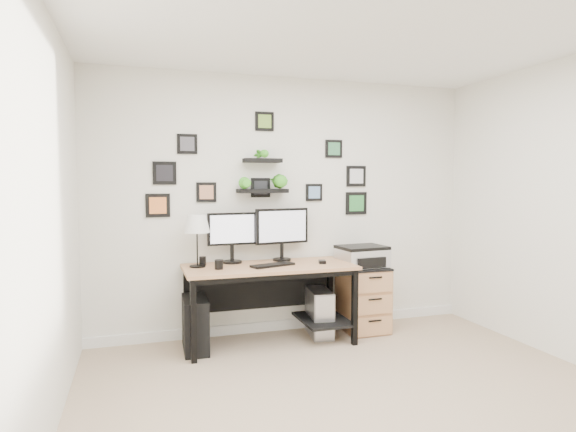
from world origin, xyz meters
name	(u,v)px	position (x,y,z in m)	size (l,w,h in m)	color
room	(289,324)	(0.00, 1.98, 0.05)	(4.00, 4.00, 4.00)	tan
desk	(272,277)	(-0.27, 1.67, 0.63)	(1.60, 0.70, 0.75)	tan
monitor_left	(232,234)	(-0.62, 1.86, 1.04)	(0.48, 0.20, 0.49)	black
monitor_right	(282,230)	(-0.11, 1.86, 1.06)	(0.56, 0.21, 0.53)	black
keyboard	(273,265)	(-0.29, 1.57, 0.76)	(0.43, 0.14, 0.02)	black
mouse	(322,262)	(0.21, 1.58, 0.77)	(0.07, 0.10, 0.03)	black
table_lamp	(197,225)	(-0.97, 1.74, 1.14)	(0.24, 0.24, 0.49)	black
mug	(219,265)	(-0.80, 1.57, 0.79)	(0.08, 0.08, 0.09)	black
pen_cup	(203,261)	(-0.91, 1.83, 0.79)	(0.06, 0.06, 0.08)	black
pc_tower_black	(195,324)	(-1.01, 1.64, 0.24)	(0.22, 0.49, 0.49)	black
pc_tower_grey	(319,312)	(0.24, 1.71, 0.23)	(0.27, 0.49, 0.46)	gray
file_cabinet	(363,298)	(0.73, 1.72, 0.34)	(0.43, 0.53, 0.67)	tan
printer	(362,256)	(0.70, 1.71, 0.78)	(0.50, 0.42, 0.21)	silver
wall_decor	(264,173)	(-0.28, 1.93, 1.62)	(2.30, 0.18, 1.05)	black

